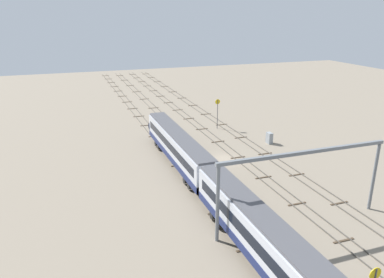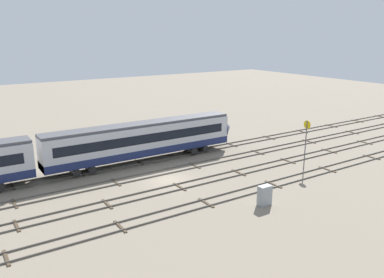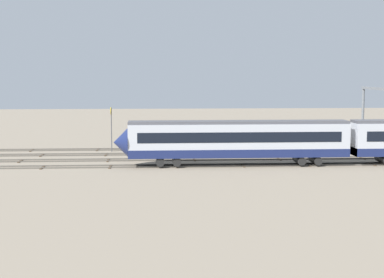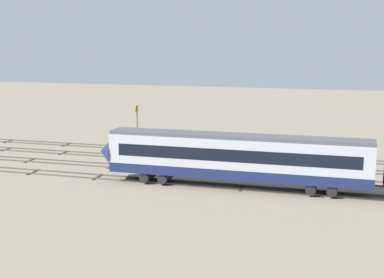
# 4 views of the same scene
# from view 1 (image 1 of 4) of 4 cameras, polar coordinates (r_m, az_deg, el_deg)

# --- Properties ---
(ground_plane) EXTENTS (197.01, 197.01, 0.00)m
(ground_plane) POSITION_cam_1_polar(r_m,az_deg,el_deg) (57.38, 4.87, -3.14)
(ground_plane) COLOR gray
(track_near_foreground) EXTENTS (181.01, 2.40, 0.16)m
(track_near_foreground) POSITION_cam_1_polar(r_m,az_deg,el_deg) (60.50, 11.11, -2.19)
(track_near_foreground) COLOR #59544C
(track_near_foreground) RESTS_ON ground
(track_second_near) EXTENTS (181.01, 2.40, 0.16)m
(track_second_near) POSITION_cam_1_polar(r_m,az_deg,el_deg) (58.32, 7.03, -2.77)
(track_second_near) COLOR #59544C
(track_second_near) RESTS_ON ground
(track_middle) EXTENTS (181.01, 2.40, 0.16)m
(track_middle) POSITION_cam_1_polar(r_m,az_deg,el_deg) (56.47, 2.65, -3.38)
(track_middle) COLOR #59544C
(track_middle) RESTS_ON ground
(track_with_train) EXTENTS (181.01, 2.40, 0.16)m
(track_with_train) POSITION_cam_1_polar(r_m,az_deg,el_deg) (54.97, -2.00, -4.01)
(track_with_train) COLOR #59544C
(track_with_train) RESTS_ON ground
(overhead_gantry) EXTENTS (0.40, 19.52, 8.30)m
(overhead_gantry) POSITION_cam_1_polar(r_m,az_deg,el_deg) (39.56, 16.74, -4.38)
(overhead_gantry) COLOR slate
(overhead_gantry) RESTS_ON ground
(speed_sign_near_foreground) EXTENTS (0.14, 0.97, 5.78)m
(speed_sign_near_foreground) POSITION_cam_1_polar(r_m,az_deg,el_deg) (71.58, 3.92, 4.51)
(speed_sign_near_foreground) COLOR #4C4C51
(speed_sign_near_foreground) RESTS_ON ground
(relay_cabinet) EXTENTS (1.28, 0.72, 1.90)m
(relay_cabinet) POSITION_cam_1_polar(r_m,az_deg,el_deg) (65.25, 11.74, 0.15)
(relay_cabinet) COLOR gray
(relay_cabinet) RESTS_ON ground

